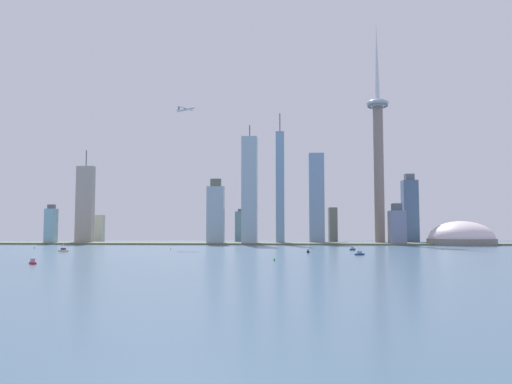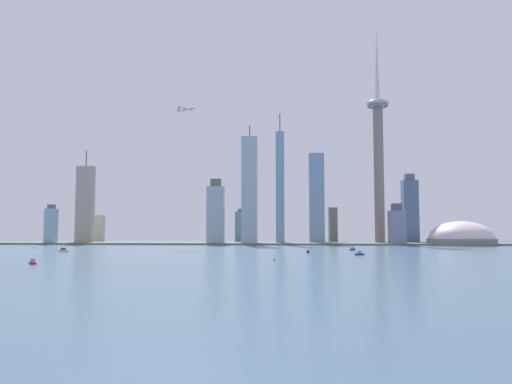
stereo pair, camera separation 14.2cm
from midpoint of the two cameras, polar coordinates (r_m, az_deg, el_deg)
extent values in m
plane|color=#415E78|center=(273.67, -15.79, -9.11)|extent=(6000.00, 6000.00, 0.00)
cube|color=#626751|center=(754.12, -3.04, -5.98)|extent=(867.21, 77.81, 2.60)
cylinder|color=gray|center=(790.10, 14.06, 2.16)|extent=(15.27, 15.27, 221.03)
ellipsoid|color=#A6B4C5|center=(809.71, 13.92, 9.95)|extent=(34.61, 34.61, 12.34)
torus|color=gray|center=(808.67, 13.92, 9.66)|extent=(31.89, 31.89, 2.47)
cone|color=silver|center=(829.02, 13.83, 14.54)|extent=(7.63, 7.63, 124.44)
cylinder|color=slate|center=(768.90, 22.72, -5.36)|extent=(94.95, 94.95, 9.52)
ellipsoid|color=silver|center=(768.80, 22.71, -5.01)|extent=(90.20, 90.20, 50.19)
cube|color=#96AEC3|center=(742.36, -0.75, 0.17)|extent=(23.19, 25.04, 162.60)
cylinder|color=#4C4C51|center=(754.82, -0.74, 7.05)|extent=(1.60, 1.60, 18.86)
cube|color=#7897BB|center=(789.74, 7.03, -0.74)|extent=(24.04, 19.08, 144.16)
cube|color=slate|center=(750.07, 16.04, -4.01)|extent=(22.01, 26.05, 50.10)
cube|color=#555D64|center=(750.73, 16.00, -1.69)|extent=(13.21, 15.63, 10.62)
cube|color=#81B2C6|center=(821.33, -22.70, -3.70)|extent=(15.36, 15.59, 54.45)
cube|color=slate|center=(822.02, -22.64, -1.58)|extent=(9.22, 9.35, 6.49)
cube|color=#779CC0|center=(766.11, 2.81, 0.52)|extent=(13.08, 13.65, 175.53)
cylinder|color=#4C4C51|center=(781.36, 2.78, 8.03)|extent=(1.60, 1.60, 29.40)
cube|color=#94ADC0|center=(749.40, -4.72, -2.72)|extent=(25.92, 15.47, 87.96)
cube|color=#606455|center=(752.39, -4.69, 1.08)|extent=(15.55, 9.28, 11.71)
cube|color=slate|center=(826.71, -1.64, -4.10)|extent=(22.19, 17.07, 52.44)
cube|color=#515458|center=(827.27, -1.63, -2.14)|extent=(13.31, 10.24, 4.35)
cube|color=#67675C|center=(827.99, 8.90, -3.84)|extent=(13.52, 25.60, 58.68)
cube|color=#446084|center=(824.98, 17.43, -2.22)|extent=(23.44, 22.69, 101.19)
cube|color=slate|center=(828.67, 17.35, 1.64)|extent=(14.07, 13.62, 10.46)
cube|color=#A49893|center=(834.99, -19.22, -1.41)|extent=(27.03, 12.96, 124.19)
cylinder|color=#4C4C51|center=(841.79, -19.10, 3.71)|extent=(1.60, 1.60, 26.12)
cube|color=#BEBB9A|center=(913.41, -17.94, -4.06)|extent=(22.87, 12.97, 47.85)
cube|color=#A81D2B|center=(366.59, -24.50, -7.50)|extent=(9.45, 11.62, 1.48)
cube|color=#9294A8|center=(366.47, -24.49, -7.18)|extent=(4.90, 5.62, 2.62)
cube|color=navy|center=(453.89, 11.92, -7.09)|extent=(9.23, 6.54, 1.62)
cube|color=#8E97A2|center=(453.79, 11.92, -6.84)|extent=(4.37, 3.45, 2.36)
cylinder|color=silver|center=(453.64, 11.91, -6.38)|extent=(0.24, 0.24, 4.83)
cube|color=navy|center=(553.50, 11.14, -6.56)|extent=(6.64, 5.56, 1.91)
cube|color=#A2A3A8|center=(553.42, 11.13, -6.36)|extent=(3.21, 2.83, 1.99)
cube|color=beige|center=(544.22, -21.46, -6.38)|extent=(12.82, 10.42, 2.08)
cube|color=#362F4E|center=(544.14, -21.46, -6.16)|extent=(6.21, 5.44, 2.08)
cylinder|color=silver|center=(543.99, -21.45, -5.70)|extent=(0.24, 0.24, 6.61)
cube|color=black|center=(490.16, 6.06, -6.91)|extent=(2.99, 7.41, 2.07)
cube|color=#959E9F|center=(490.07, 6.06, -6.69)|extent=(1.88, 3.32, 1.67)
cylinder|color=silver|center=(489.93, 6.05, -6.27)|extent=(0.24, 0.24, 5.54)
cone|color=green|center=(654.54, -24.34, -5.89)|extent=(1.78, 1.78, 2.10)
cone|color=green|center=(367.41, 2.12, -7.80)|extent=(1.76, 1.76, 2.42)
cone|color=yellow|center=(572.21, -9.89, -6.49)|extent=(1.81, 1.81, 2.05)
cylinder|color=silver|center=(695.23, -8.20, 9.45)|extent=(27.21, 18.67, 3.20)
sphere|color=silver|center=(685.12, -7.28, 9.65)|extent=(3.20, 3.20, 3.20)
cube|color=silver|center=(695.58, -8.20, 9.57)|extent=(17.85, 25.98, 0.50)
cube|color=silver|center=(703.98, -8.95, 9.33)|extent=(7.17, 9.67, 0.40)
cube|color=#2D333D|center=(704.84, -8.94, 9.62)|extent=(2.12, 1.58, 5.00)
camera|label=1|loc=(0.07, -90.01, 0.00)|focal=34.48mm
camera|label=2|loc=(0.07, 89.99, 0.00)|focal=34.48mm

